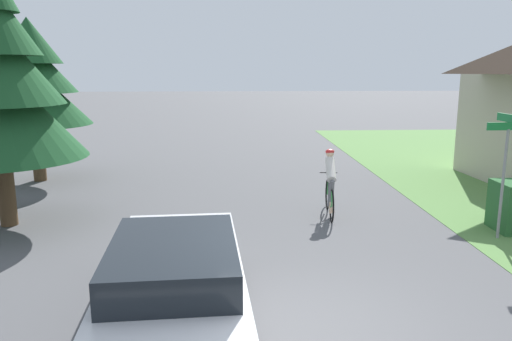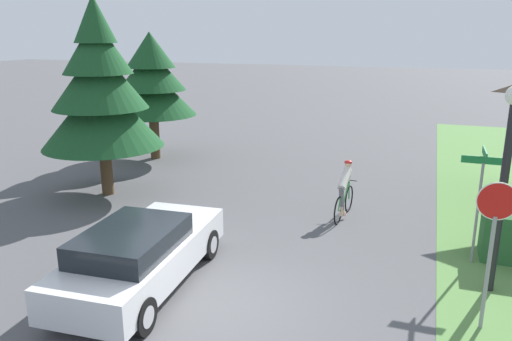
% 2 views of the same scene
% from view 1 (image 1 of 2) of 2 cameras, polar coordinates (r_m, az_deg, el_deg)
% --- Properties ---
extents(ground_plane, '(140.00, 140.00, 0.00)m').
position_cam_1_polar(ground_plane, '(7.11, 6.25, -18.24)').
color(ground_plane, '#515154').
extents(sedan_left_lane, '(2.06, 4.68, 1.39)m').
position_cam_1_polar(sedan_left_lane, '(6.97, -9.16, -12.50)').
color(sedan_left_lane, silver).
rests_on(sedan_left_lane, ground).
extents(cyclist, '(0.44, 1.86, 1.61)m').
position_cam_1_polar(cyclist, '(12.20, 8.46, -1.60)').
color(cyclist, black).
rests_on(cyclist, ground).
extents(street_name_sign, '(0.90, 0.90, 2.62)m').
position_cam_1_polar(street_name_sign, '(11.39, 26.66, 1.75)').
color(street_name_sign, gray).
rests_on(street_name_sign, ground).
extents(conifer_tall_far, '(3.46, 3.46, 5.03)m').
position_cam_1_polar(conifer_tall_far, '(16.99, -24.26, 9.42)').
color(conifer_tall_far, '#4C3823').
rests_on(conifer_tall_far, ground).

